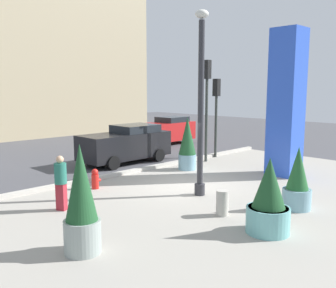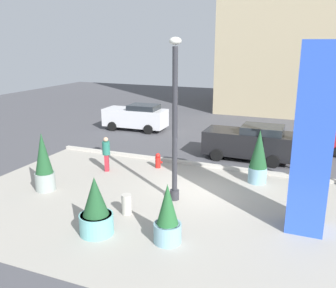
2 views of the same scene
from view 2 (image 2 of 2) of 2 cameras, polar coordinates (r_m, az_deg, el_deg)
ground_plane at (r=19.08m, az=8.48°, el=-2.92°), size 60.00×60.00×0.00m
plaza_pavement at (r=13.73m, az=2.26°, el=-10.34°), size 18.00×10.00×0.02m
curb_strip at (r=18.24m, az=7.82°, el=-3.50°), size 18.00×0.24×0.16m
lamp_post at (r=13.71m, az=1.07°, el=2.93°), size 0.44×0.44×6.16m
art_pillar_blue at (r=12.31m, az=21.56°, el=0.51°), size 1.16×1.16×6.07m
potted_plant_near_left at (r=15.98m, az=-18.68°, el=-2.95°), size 0.83×0.83×2.47m
potted_plant_near_right at (r=12.12m, az=-11.12°, el=-9.95°), size 1.10×1.10×1.95m
potted_plant_by_pillar at (r=11.42m, az=-0.08°, el=-11.26°), size 0.86×0.86×1.93m
potted_plant_mid_plaza at (r=16.41m, az=13.83°, el=-2.00°), size 0.80×0.80×2.38m
fire_hydrant at (r=18.05m, az=-1.57°, el=-2.59°), size 0.36×0.26×0.75m
concrete_bollard at (r=13.44m, az=-6.42°, el=-9.27°), size 0.36×0.36×0.75m
traffic_light_corner at (r=16.37m, az=21.81°, el=5.15°), size 0.28×0.42×5.02m
car_far_lane at (r=25.84m, az=-4.96°, el=4.22°), size 4.44×2.07×1.81m
car_intersection at (r=19.70m, az=12.55°, el=0.33°), size 4.56×2.12×1.85m
pedestrian_crossing at (r=17.69m, az=-9.53°, el=-1.28°), size 0.48×0.48×1.68m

